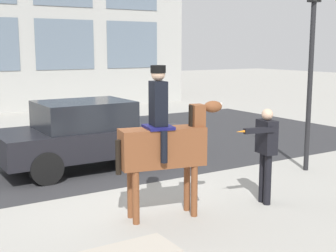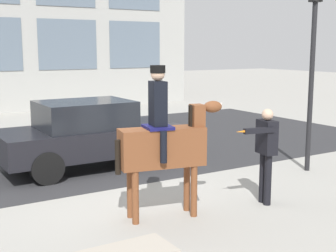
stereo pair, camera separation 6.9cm
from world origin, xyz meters
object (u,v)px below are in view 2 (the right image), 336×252
object	(u,v)px
mounted_horse_lead	(164,142)
street_car_near_lane	(88,134)
pedestrian_bystander	(266,148)
traffic_light	(314,39)

from	to	relation	value
mounted_horse_lead	street_car_near_lane	xyz separation A→B (m)	(0.15, 3.63, -0.45)
pedestrian_bystander	traffic_light	size ratio (longest dim) A/B	0.38
mounted_horse_lead	traffic_light	world-z (taller)	traffic_light
street_car_near_lane	traffic_light	world-z (taller)	traffic_light
street_car_near_lane	pedestrian_bystander	bearing A→B (deg)	-66.84
pedestrian_bystander	traffic_light	world-z (taller)	traffic_light
mounted_horse_lead	traffic_light	xyz separation A→B (m)	(4.29, 0.83, 1.69)
pedestrian_bystander	traffic_light	distance (m)	3.34
pedestrian_bystander	street_car_near_lane	bearing A→B (deg)	-55.70
street_car_near_lane	traffic_light	xyz separation A→B (m)	(4.15, -2.81, 2.15)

